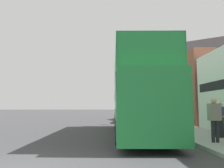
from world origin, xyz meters
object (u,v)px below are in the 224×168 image
tour_bus (137,101)px  pedestrian_third (221,115)px  litter_bin (219,126)px  lamp_post_nearest (184,66)px  lamp_post_second (153,83)px  lamp_post_third (141,92)px  pedestrian_second (214,115)px  parked_car_ahead_of_bus (132,116)px

tour_bus → pedestrian_third: 4.33m
pedestrian_third → litter_bin: bearing=-126.5°
pedestrian_third → lamp_post_nearest: 3.05m
lamp_post_second → lamp_post_third: bearing=88.7°
tour_bus → litter_bin: 4.29m
tour_bus → lamp_post_second: 6.93m
pedestrian_second → litter_bin: pedestrian_second is taller
tour_bus → litter_bin: tour_bus is taller
parked_car_ahead_of_bus → litter_bin: bearing=-77.6°
tour_bus → parked_car_ahead_of_bus: bearing=87.0°
lamp_post_third → lamp_post_nearest: bearing=-90.7°
parked_car_ahead_of_bus → lamp_post_nearest: (1.54, -9.91, 2.91)m
parked_car_ahead_of_bus → pedestrian_third: pedestrian_third is taller
pedestrian_second → tour_bus: bearing=128.3°
pedestrian_third → litter_bin: 0.83m
parked_car_ahead_of_bus → pedestrian_second: 12.11m
tour_bus → pedestrian_second: size_ratio=5.91×
pedestrian_third → parked_car_ahead_of_bus: bearing=108.6°
litter_bin → parked_car_ahead_of_bus: bearing=105.6°
lamp_post_second → litter_bin: (1.37, -8.25, -2.90)m
pedestrian_second → pedestrian_third: (1.35, 2.05, -0.09)m
pedestrian_third → pedestrian_second: bearing=-123.2°
pedestrian_second → lamp_post_second: size_ratio=0.36×
parked_car_ahead_of_bus → tour_bus: bearing=-98.0°
lamp_post_third → pedestrian_third: bearing=-84.0°
pedestrian_third → lamp_post_nearest: bearing=-179.3°
litter_bin → pedestrian_third: bearing=53.5°
parked_car_ahead_of_bus → pedestrian_third: 10.44m
pedestrian_third → lamp_post_third: lamp_post_third is taller
litter_bin → lamp_post_third: bearing=94.3°
lamp_post_third → parked_car_ahead_of_bus: bearing=-107.3°
lamp_post_nearest → lamp_post_second: 7.72m
tour_bus → lamp_post_nearest: (2.25, -1.39, 1.72)m
lamp_post_nearest → parked_car_ahead_of_bus: bearing=98.8°
pedestrian_second → litter_bin: bearing=58.0°
pedestrian_second → litter_bin: (0.93, 1.50, -0.55)m
parked_car_ahead_of_bus → pedestrian_second: pedestrian_second is taller
lamp_post_second → parked_car_ahead_of_bus: bearing=125.4°
pedestrian_second → lamp_post_third: bearing=90.9°
parked_car_ahead_of_bus → lamp_post_second: 3.94m
lamp_post_third → lamp_post_second: bearing=-91.3°
pedestrian_second → pedestrian_third: pedestrian_second is taller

